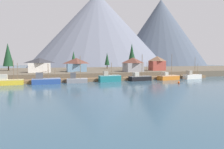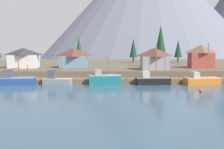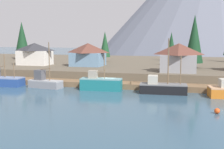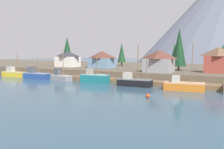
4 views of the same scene
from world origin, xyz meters
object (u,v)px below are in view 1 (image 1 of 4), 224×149
house_blue (76,65)px  channel_buoy (179,83)px  house_white (40,65)px  house_grey (133,64)px  conifer_back_left (107,59)px  conifer_near_right (132,56)px  fishing_boat_yellow (7,82)px  fishing_boat_teal (110,78)px  conifer_mid_right (8,55)px  fishing_boat_orange (168,77)px  conifer_mid_left (134,60)px  fishing_boat_white (192,76)px  fishing_boat_blue (46,80)px  conifer_near_left (74,59)px  fishing_boat_grey (77,80)px  fishing_boat_black (140,78)px  house_red (157,63)px

house_blue → channel_buoy: bearing=-47.5°
house_white → house_grey: house_grey is taller
conifer_back_left → conifer_near_right: bearing=-72.4°
fishing_boat_yellow → house_grey: house_grey is taller
fishing_boat_teal → conifer_near_right: (16.23, 19.40, 7.92)m
conifer_back_left → channel_buoy: 51.77m
house_blue → conifer_mid_right: bearing=150.9°
house_white → fishing_boat_orange: bearing=-21.6°
fishing_boat_yellow → conifer_back_left: 56.67m
conifer_mid_left → fishing_boat_white: bearing=-80.5°
house_white → house_blue: (13.97, 1.12, -0.00)m
fishing_boat_teal → house_blue: (-8.84, 18.15, 4.15)m
fishing_boat_orange → conifer_mid_left: size_ratio=1.18×
fishing_boat_blue → fishing_boat_yellow: bearing=176.3°
conifer_near_left → conifer_mid_right: bearing=176.2°
fishing_boat_grey → house_grey: bearing=33.1°
fishing_boat_yellow → house_grey: size_ratio=1.14×
house_blue → fishing_boat_yellow: bearing=-140.6°
conifer_near_left → conifer_near_right: conifer_near_right is taller
fishing_boat_blue → fishing_boat_black: 31.17m
fishing_boat_blue → house_grey: bearing=16.5°
fishing_boat_blue → fishing_boat_black: size_ratio=0.90×
conifer_mid_left → conifer_mid_right: (-63.12, -6.02, 2.08)m
fishing_boat_blue → fishing_boat_teal: size_ratio=1.11×
fishing_boat_orange → house_white: (-44.89, 17.78, 4.39)m
conifer_mid_right → fishing_boat_blue: bearing=-63.9°
fishing_boat_white → house_blue: fishing_boat_white is taller
fishing_boat_blue → channel_buoy: (38.86, -11.50, -0.74)m
fishing_boat_blue → conifer_mid_left: 61.67m
house_blue → conifer_mid_left: bearing=31.7°
conifer_near_left → fishing_boat_white: bearing=-37.8°
fishing_boat_white → house_blue: (-41.74, 18.42, 4.31)m
fishing_boat_orange → house_blue: (-30.91, 18.90, 4.39)m
fishing_boat_yellow → house_grey: (43.93, 10.62, 4.39)m
fishing_boat_white → conifer_mid_left: (-6.67, 40.04, 6.39)m
fishing_boat_blue → fishing_boat_orange: 42.36m
fishing_boat_grey → fishing_boat_white: fishing_boat_grey is taller
conifer_mid_left → house_blue: bearing=-148.3°
house_red → conifer_near_right: size_ratio=0.56×
fishing_boat_teal → house_blue: bearing=112.0°
fishing_boat_grey → fishing_boat_white: 43.86m
fishing_boat_black → conifer_near_left: 38.09m
fishing_boat_teal → conifer_mid_right: size_ratio=0.62×
channel_buoy → conifer_mid_left: bearing=81.6°
house_grey → fishing_boat_white: bearing=-29.2°
conifer_near_left → conifer_near_right: 27.71m
fishing_boat_grey → house_grey: 26.83m
house_white → house_red: house_red is taller
fishing_boat_grey → house_blue: size_ratio=1.09×
fishing_boat_grey → conifer_near_right: size_ratio=0.71×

